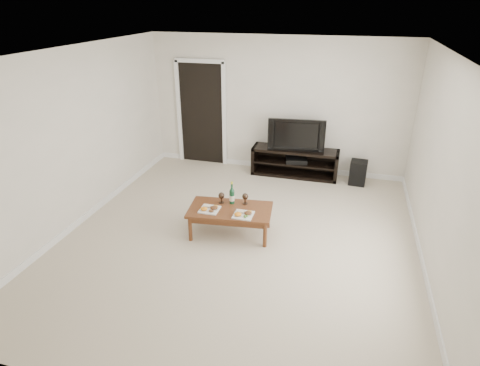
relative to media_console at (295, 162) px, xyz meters
name	(u,v)px	position (x,y,z in m)	size (l,w,h in m)	color
floor	(239,238)	(-0.44, -2.50, -0.28)	(5.50, 5.50, 0.00)	#BDB298
back_wall	(277,106)	(-0.44, 0.27, 1.02)	(5.00, 0.04, 2.60)	beige
ceiling	(239,51)	(-0.44, -2.50, 2.35)	(5.00, 5.50, 0.04)	white
doorway	(202,114)	(-1.99, 0.24, 0.75)	(0.90, 0.02, 2.05)	black
media_console	(295,162)	(0.00, 0.00, 0.00)	(1.66, 0.45, 0.55)	black
television	(297,134)	(0.00, 0.00, 0.58)	(1.07, 0.14, 0.61)	black
av_receiver	(296,160)	(0.03, -0.01, 0.05)	(0.40, 0.30, 0.08)	black
subwoofer	(358,172)	(1.20, -0.08, -0.05)	(0.30, 0.30, 0.45)	black
coffee_table	(230,221)	(-0.60, -2.41, -0.07)	(1.20, 0.65, 0.42)	brown
plate_left	(210,208)	(-0.87, -2.53, 0.18)	(0.27, 0.27, 0.07)	white
plate_right	(243,213)	(-0.36, -2.56, 0.18)	(0.27, 0.27, 0.07)	white
wine_bottle	(232,193)	(-0.62, -2.24, 0.32)	(0.07, 0.07, 0.35)	#103C21
goblet_left	(221,198)	(-0.77, -2.27, 0.23)	(0.09, 0.09, 0.17)	#36271D
goblet_right	(245,199)	(-0.43, -2.21, 0.23)	(0.09, 0.09, 0.17)	#36271D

